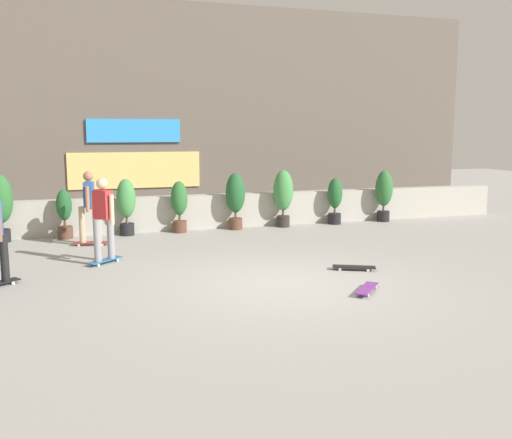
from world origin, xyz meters
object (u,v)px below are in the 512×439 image
(potted_plant_2, at_px, (126,203))
(potted_plant_5, at_px, (283,194))
(potted_plant_0, at_px, (0,202))
(skater_far_right, at_px, (89,205))
(potted_plant_3, at_px, (179,204))
(skateboard_aside, at_px, (367,289))
(skater_mid_plaza, at_px, (103,216))
(potted_plant_4, at_px, (235,197))
(potted_plant_7, at_px, (384,192))
(skateboard_near_camera, at_px, (354,267))
(potted_plant_6, at_px, (335,199))
(potted_plant_1, at_px, (64,213))

(potted_plant_2, relative_size, potted_plant_5, 0.91)
(potted_plant_0, distance_m, skater_far_right, 2.23)
(potted_plant_3, xyz_separation_m, skateboard_aside, (1.90, -6.43, -0.68))
(potted_plant_3, bearing_deg, skater_mid_plaza, -124.06)
(skater_far_right, distance_m, skateboard_aside, 6.84)
(potted_plant_4, distance_m, potted_plant_7, 4.45)
(potted_plant_4, xyz_separation_m, skater_far_right, (-3.74, -1.05, 0.07))
(potted_plant_3, height_order, skateboard_near_camera, potted_plant_3)
(potted_plant_2, distance_m, potted_plant_6, 5.73)
(potted_plant_0, height_order, potted_plant_2, potted_plant_0)
(potted_plant_0, relative_size, skater_far_right, 0.95)
(skateboard_aside, bearing_deg, potted_plant_3, 106.49)
(potted_plant_7, relative_size, skateboard_near_camera, 1.82)
(potted_plant_0, bearing_deg, potted_plant_3, 0.00)
(potted_plant_5, relative_size, potted_plant_7, 1.05)
(skater_far_right, bearing_deg, potted_plant_3, 25.18)
(potted_plant_4, height_order, potted_plant_7, potted_plant_4)
(potted_plant_1, relative_size, potted_plant_5, 0.78)
(potted_plant_4, distance_m, potted_plant_5, 1.35)
(potted_plant_5, height_order, potted_plant_6, potted_plant_5)
(skateboard_near_camera, bearing_deg, potted_plant_4, 100.11)
(potted_plant_1, relative_size, skateboard_near_camera, 1.49)
(potted_plant_0, bearing_deg, potted_plant_2, 0.00)
(potted_plant_1, distance_m, skateboard_near_camera, 7.26)
(potted_plant_6, bearing_deg, potted_plant_1, 180.00)
(potted_plant_2, height_order, potted_plant_3, potted_plant_2)
(skater_far_right, bearing_deg, potted_plant_4, 15.74)
(potted_plant_0, distance_m, potted_plant_3, 4.22)
(potted_plant_3, bearing_deg, potted_plant_7, 0.00)
(potted_plant_1, distance_m, potted_plant_7, 8.75)
(potted_plant_2, distance_m, skater_mid_plaza, 3.10)
(potted_plant_2, height_order, skateboard_near_camera, potted_plant_2)
(potted_plant_7, bearing_deg, potted_plant_5, -180.00)
(skater_far_right, relative_size, skateboard_near_camera, 2.10)
(potted_plant_6, height_order, skateboard_aside, potted_plant_6)
(potted_plant_4, xyz_separation_m, skateboard_near_camera, (0.90, -5.03, -0.81))
(skater_mid_plaza, relative_size, skateboard_aside, 2.34)
(potted_plant_2, xyz_separation_m, potted_plant_3, (1.33, 0.00, -0.07))
(potted_plant_3, distance_m, skater_far_right, 2.49)
(potted_plant_2, bearing_deg, potted_plant_3, 0.00)
(potted_plant_2, height_order, potted_plant_6, potted_plant_2)
(potted_plant_7, bearing_deg, potted_plant_0, 180.00)
(potted_plant_0, bearing_deg, skateboard_aside, -46.42)
(potted_plant_2, relative_size, skateboard_near_camera, 1.76)
(potted_plant_2, relative_size, potted_plant_4, 0.94)
(potted_plant_2, xyz_separation_m, skateboard_aside, (3.24, -6.43, -0.75))
(potted_plant_0, xyz_separation_m, skateboard_near_camera, (6.61, -5.03, -0.88))
(potted_plant_5, xyz_separation_m, skateboard_aside, (-0.94, -6.43, -0.84))
(potted_plant_3, height_order, skater_mid_plaza, skater_mid_plaza)
(skateboard_aside, bearing_deg, potted_plant_2, 116.73)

